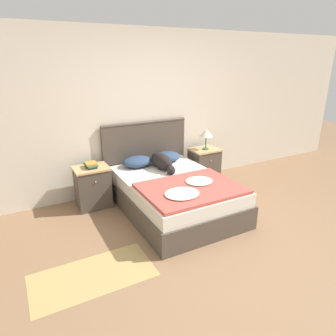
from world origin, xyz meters
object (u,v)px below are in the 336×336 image
at_px(bed, 174,195).
at_px(nightstand_left, 93,187).
at_px(nightstand_right, 204,166).
at_px(pillow_right, 166,157).
at_px(pillow_left, 138,162).
at_px(table_lamp, 206,133).
at_px(book_stack, 91,165).
at_px(dog, 162,162).

height_order(bed, nightstand_left, nightstand_left).
bearing_deg(nightstand_left, nightstand_right, 0.00).
bearing_deg(bed, pillow_right, 70.71).
height_order(nightstand_right, pillow_right, pillow_right).
bearing_deg(pillow_left, nightstand_left, -177.13).
bearing_deg(table_lamp, book_stack, 179.50).
bearing_deg(dog, bed, -95.02).
xyz_separation_m(nightstand_right, book_stack, (-1.99, -0.00, 0.35)).
relative_size(bed, pillow_right, 3.95).
bearing_deg(dog, pillow_right, 51.56).
distance_m(pillow_right, table_lamp, 0.81).
distance_m(nightstand_left, dog, 1.10).
relative_size(book_stack, table_lamp, 0.67).
bearing_deg(book_stack, table_lamp, -0.50).
height_order(nightstand_right, book_stack, book_stack).
distance_m(nightstand_right, pillow_left, 1.28).
bearing_deg(pillow_right, pillow_left, 180.00).
xyz_separation_m(nightstand_right, pillow_right, (-0.74, 0.04, 0.27)).
bearing_deg(book_stack, pillow_left, 3.17).
xyz_separation_m(bed, table_lamp, (0.99, 0.67, 0.65)).
relative_size(pillow_left, dog, 0.65).
bearing_deg(book_stack, nightstand_right, 0.11).
bearing_deg(bed, nightstand_left, 145.29).
distance_m(dog, book_stack, 1.06).
height_order(nightstand_left, nightstand_right, same).
bearing_deg(nightstand_left, table_lamp, -0.61).
height_order(nightstand_left, book_stack, book_stack).
relative_size(nightstand_right, dog, 0.84).
bearing_deg(table_lamp, nightstand_left, 179.39).
relative_size(nightstand_left, table_lamp, 1.75).
height_order(book_stack, table_lamp, table_lamp).
xyz_separation_m(pillow_right, book_stack, (-1.25, -0.04, 0.08)).
height_order(bed, nightstand_right, nightstand_right).
bearing_deg(pillow_left, dog, -42.50).
height_order(pillow_left, dog, dog).
distance_m(bed, pillow_right, 0.84).
relative_size(pillow_right, book_stack, 2.04).
bearing_deg(bed, nightstand_right, 34.71).
height_order(bed, dog, dog).
height_order(bed, book_stack, book_stack).
relative_size(pillow_right, table_lamp, 1.37).
bearing_deg(bed, book_stack, 145.39).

